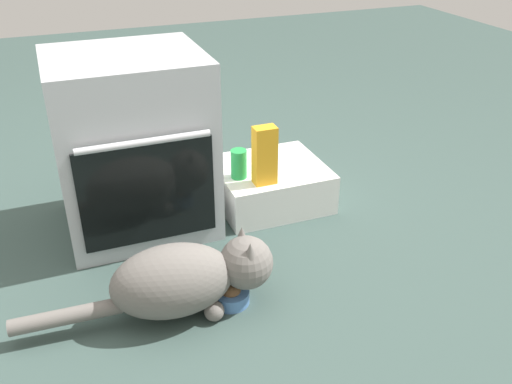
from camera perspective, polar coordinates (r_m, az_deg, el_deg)
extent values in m
plane|color=#384C47|center=(2.07, -9.95, -7.84)|extent=(8.00, 8.00, 0.00)
cube|color=#B7BABF|center=(2.20, -12.51, 4.82)|extent=(0.57, 0.50, 0.70)
cube|color=black|center=(2.01, -10.97, -0.22)|extent=(0.48, 0.01, 0.38)
cylinder|color=silver|center=(1.89, -11.39, 5.02)|extent=(0.45, 0.02, 0.02)
cube|color=white|center=(2.42, 1.42, 0.83)|extent=(0.46, 0.41, 0.17)
cylinder|color=#4C7AB7|center=(1.88, -2.59, -10.65)|extent=(0.12, 0.12, 0.05)
sphere|color=brown|center=(1.87, -2.60, -10.27)|extent=(0.07, 0.07, 0.07)
ellipsoid|color=slate|center=(1.79, -8.61, -8.98)|extent=(0.40, 0.26, 0.24)
sphere|color=slate|center=(1.82, -1.01, -7.23)|extent=(0.18, 0.18, 0.18)
cone|color=slate|center=(1.82, -1.47, -4.68)|extent=(0.06, 0.06, 0.08)
cone|color=slate|center=(1.74, -0.58, -6.37)|extent=(0.06, 0.06, 0.08)
cylinder|color=slate|center=(1.83, -18.86, -11.97)|extent=(0.34, 0.07, 0.06)
sphere|color=slate|center=(1.91, -5.23, -9.63)|extent=(0.07, 0.07, 0.07)
sphere|color=slate|center=(1.82, -4.31, -12.06)|extent=(0.07, 0.07, 0.07)
cube|color=orange|center=(2.19, 0.89, 3.75)|extent=(0.09, 0.06, 0.24)
cylinder|color=green|center=(2.26, -1.78, 2.89)|extent=(0.07, 0.07, 0.12)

